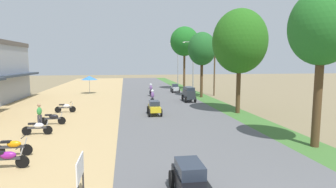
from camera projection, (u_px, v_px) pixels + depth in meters
The scene contains 21 objects.
parked_motorbike_nearest at pixel (7, 158), 11.53m from camera, with size 1.80×0.54×0.94m.
parked_motorbike_second at pixel (13, 146), 13.10m from camera, with size 1.80×0.54×0.94m.
parked_motorbike_third at pixel (38, 127), 16.90m from camera, with size 1.80×0.54×0.94m.
parked_motorbike_fourth at pixel (53, 118), 19.64m from camera, with size 1.80×0.54×0.94m.
parked_motorbike_fifth at pixel (66, 107), 24.33m from camera, with size 1.80×0.54×0.94m.
street_signboard at pixel (80, 171), 8.73m from camera, with size 0.06×1.30×1.50m.
vendor_umbrella at pixel (89, 78), 38.47m from camera, with size 2.20×2.20×2.52m.
pedestrian_on_shoulder at pixel (39, 114), 19.03m from camera, with size 0.42×0.43×1.62m.
median_tree_nearest at pixel (322, 28), 13.93m from camera, with size 3.32×3.32×8.24m.
median_tree_second at pixel (240, 42), 23.52m from camera, with size 4.69×4.69×9.01m.
median_tree_third at pixel (202, 49), 34.19m from camera, with size 3.52×3.52×8.19m.
median_tree_fourth at pixel (184, 42), 43.45m from camera, with size 4.51×4.51×10.04m.
streetlamp_near at pixel (193, 63), 39.58m from camera, with size 3.16×0.20×7.47m.
streetlamp_mid at pixel (178, 61), 50.93m from camera, with size 3.16×0.20×8.03m.
utility_pole_near at pixel (215, 63), 36.48m from camera, with size 1.80×0.20×8.28m.
car_sedan_black at pixel (190, 179), 9.03m from camera, with size 1.10×2.26×1.19m.
car_sedan_yellow at pixel (154, 107), 23.21m from camera, with size 1.10×2.26×1.19m.
car_van_charcoal at pixel (189, 93), 30.85m from camera, with size 1.19×2.41×1.67m.
car_hatchback_silver at pixel (175, 88), 40.20m from camera, with size 1.04×2.00×1.23m.
motorbike_foreground_rider at pixel (152, 98), 28.13m from camera, with size 0.54×1.80×1.66m.
motorbike_ahead_second at pixel (151, 90), 35.83m from camera, with size 0.54×1.80×1.66m.
Camera 1 is at (-3.99, -5.84, 4.59)m, focal length 29.25 mm.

